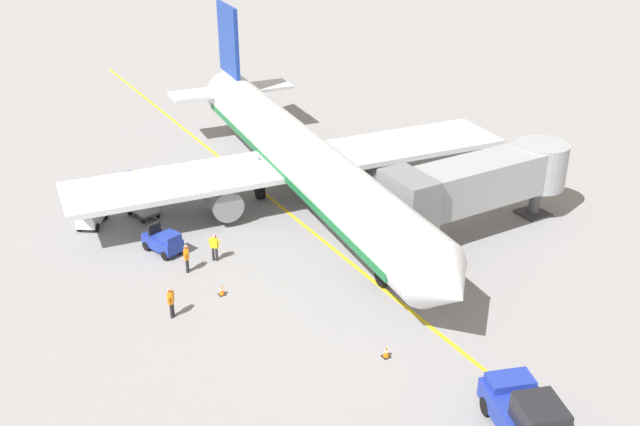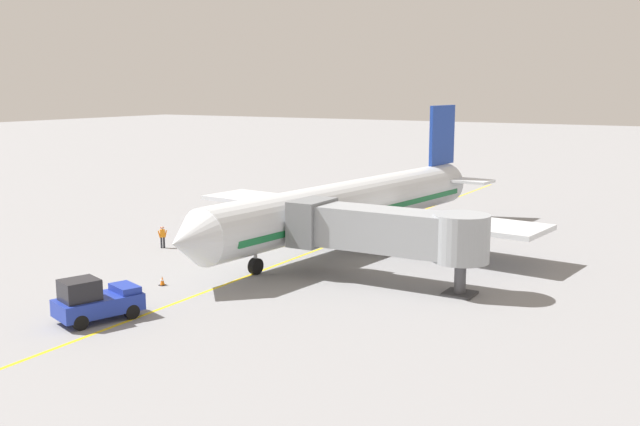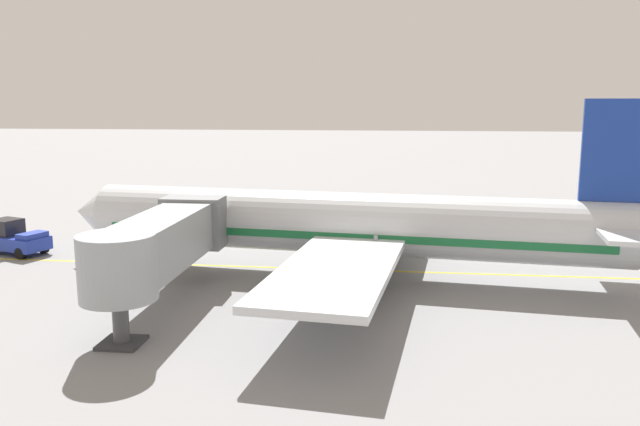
{
  "view_description": "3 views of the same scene",
  "coord_description": "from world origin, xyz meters",
  "px_view_note": "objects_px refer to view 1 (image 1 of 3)",
  "views": [
    {
      "loc": [
        19.69,
        39.17,
        20.82
      ],
      "look_at": [
        0.53,
        6.67,
        2.23
      ],
      "focal_mm": 40.49,
      "sensor_mm": 36.0,
      "label": 1
    },
    {
      "loc": [
        -27.64,
        50.62,
        12.33
      ],
      "look_at": [
        -1.6,
        6.07,
        3.35
      ],
      "focal_mm": 40.84,
      "sensor_mm": 36.0,
      "label": 2
    },
    {
      "loc": [
        -38.46,
        -1.73,
        10.43
      ],
      "look_at": [
        -1.18,
        2.76,
        3.82
      ],
      "focal_mm": 35.35,
      "sensor_mm": 36.0,
      "label": 3
    }
  ],
  "objects_px": {
    "baggage_cart_front": "(142,203)",
    "ground_crew_marshaller": "(171,301)",
    "baggage_tug_lead": "(164,241)",
    "ground_crew_wing_walker": "(214,246)",
    "baggage_tug_spare": "(167,184)",
    "parked_airliner": "(300,158)",
    "pushback_tractor": "(528,416)",
    "jet_bridge": "(481,181)",
    "ground_crew_loader": "(187,257)",
    "safety_cone_nose_left": "(386,352)",
    "baggage_cart_second_in_train": "(131,185)",
    "safety_cone_nose_right": "(222,290)",
    "baggage_tug_trailing": "(91,215)"
  },
  "relations": [
    {
      "from": "baggage_tug_spare",
      "to": "ground_crew_wing_walker",
      "type": "bearing_deg",
      "value": 85.34
    },
    {
      "from": "parked_airliner",
      "to": "baggage_cart_second_in_train",
      "type": "distance_m",
      "value": 11.74
    },
    {
      "from": "baggage_tug_lead",
      "to": "safety_cone_nose_left",
      "type": "relative_size",
      "value": 4.66
    },
    {
      "from": "jet_bridge",
      "to": "ground_crew_wing_walker",
      "type": "xyz_separation_m",
      "value": [
        15.27,
        -4.96,
        -2.5
      ]
    },
    {
      "from": "baggage_tug_trailing",
      "to": "baggage_cart_front",
      "type": "distance_m",
      "value": 3.23
    },
    {
      "from": "baggage_cart_second_in_train",
      "to": "safety_cone_nose_right",
      "type": "relative_size",
      "value": 5.05
    },
    {
      "from": "ground_crew_marshaller",
      "to": "safety_cone_nose_right",
      "type": "distance_m",
      "value": 3.11
    },
    {
      "from": "baggage_cart_second_in_train",
      "to": "ground_crew_loader",
      "type": "xyz_separation_m",
      "value": [
        0.35,
        11.17,
        0.0
      ]
    },
    {
      "from": "baggage_tug_spare",
      "to": "ground_crew_loader",
      "type": "height_order",
      "value": "ground_crew_loader"
    },
    {
      "from": "ground_crew_loader",
      "to": "ground_crew_marshaller",
      "type": "relative_size",
      "value": 1.0
    },
    {
      "from": "baggage_tug_spare",
      "to": "ground_crew_loader",
      "type": "bearing_deg",
      "value": 75.98
    },
    {
      "from": "ground_crew_loader",
      "to": "safety_cone_nose_right",
      "type": "bearing_deg",
      "value": 102.3
    },
    {
      "from": "parked_airliner",
      "to": "safety_cone_nose_left",
      "type": "height_order",
      "value": "parked_airliner"
    },
    {
      "from": "pushback_tractor",
      "to": "safety_cone_nose_left",
      "type": "height_order",
      "value": "pushback_tractor"
    },
    {
      "from": "ground_crew_marshaller",
      "to": "safety_cone_nose_right",
      "type": "height_order",
      "value": "ground_crew_marshaller"
    },
    {
      "from": "parked_airliner",
      "to": "jet_bridge",
      "type": "distance_m",
      "value": 11.74
    },
    {
      "from": "baggage_cart_front",
      "to": "safety_cone_nose_left",
      "type": "xyz_separation_m",
      "value": [
        -5.04,
        19.98,
        -0.66
      ]
    },
    {
      "from": "ground_crew_wing_walker",
      "to": "baggage_tug_spare",
      "type": "bearing_deg",
      "value": -94.66
    },
    {
      "from": "baggage_tug_trailing",
      "to": "safety_cone_nose_left",
      "type": "bearing_deg",
      "value": 111.99
    },
    {
      "from": "ground_crew_wing_walker",
      "to": "ground_crew_loader",
      "type": "height_order",
      "value": "same"
    },
    {
      "from": "safety_cone_nose_right",
      "to": "baggage_tug_spare",
      "type": "bearing_deg",
      "value": -98.12
    },
    {
      "from": "safety_cone_nose_left",
      "to": "ground_crew_wing_walker",
      "type": "bearing_deg",
      "value": -75.1
    },
    {
      "from": "jet_bridge",
      "to": "ground_crew_wing_walker",
      "type": "distance_m",
      "value": 16.24
    },
    {
      "from": "jet_bridge",
      "to": "pushback_tractor",
      "type": "relative_size",
      "value": 2.66
    },
    {
      "from": "baggage_tug_lead",
      "to": "safety_cone_nose_left",
      "type": "height_order",
      "value": "baggage_tug_lead"
    },
    {
      "from": "baggage_tug_trailing",
      "to": "pushback_tractor",
      "type": "bearing_deg",
      "value": 110.03
    },
    {
      "from": "pushback_tractor",
      "to": "ground_crew_wing_walker",
      "type": "bearing_deg",
      "value": -75.4
    },
    {
      "from": "jet_bridge",
      "to": "baggage_tug_trailing",
      "type": "xyz_separation_m",
      "value": [
        20.21,
        -12.98,
        -2.74
      ]
    },
    {
      "from": "ground_crew_wing_walker",
      "to": "ground_crew_loader",
      "type": "xyz_separation_m",
      "value": [
        1.83,
        0.39,
        0.0
      ]
    },
    {
      "from": "safety_cone_nose_left",
      "to": "ground_crew_marshaller",
      "type": "bearing_deg",
      "value": -47.81
    },
    {
      "from": "baggage_cart_front",
      "to": "ground_crew_marshaller",
      "type": "bearing_deg",
      "value": 78.66
    },
    {
      "from": "pushback_tractor",
      "to": "safety_cone_nose_left",
      "type": "xyz_separation_m",
      "value": [
        1.77,
        -7.06,
        -0.81
      ]
    },
    {
      "from": "baggage_tug_lead",
      "to": "ground_crew_marshaller",
      "type": "height_order",
      "value": "ground_crew_marshaller"
    },
    {
      "from": "parked_airliner",
      "to": "baggage_tug_lead",
      "type": "relative_size",
      "value": 13.58
    },
    {
      "from": "pushback_tractor",
      "to": "baggage_cart_second_in_train",
      "type": "height_order",
      "value": "pushback_tractor"
    },
    {
      "from": "pushback_tractor",
      "to": "ground_crew_loader",
      "type": "bearing_deg",
      "value": -70.09
    },
    {
      "from": "parked_airliner",
      "to": "pushback_tractor",
      "type": "distance_m",
      "value": 23.98
    },
    {
      "from": "baggage_tug_spare",
      "to": "baggage_cart_front",
      "type": "relative_size",
      "value": 0.93
    },
    {
      "from": "baggage_cart_front",
      "to": "ground_crew_wing_walker",
      "type": "distance_m",
      "value": 7.82
    },
    {
      "from": "baggage_tug_trailing",
      "to": "baggage_cart_front",
      "type": "height_order",
      "value": "baggage_tug_trailing"
    },
    {
      "from": "ground_crew_marshaller",
      "to": "ground_crew_wing_walker",
      "type": "bearing_deg",
      "value": -134.5
    },
    {
      "from": "jet_bridge",
      "to": "baggage_cart_front",
      "type": "height_order",
      "value": "jet_bridge"
    },
    {
      "from": "pushback_tractor",
      "to": "baggage_tug_spare",
      "type": "bearing_deg",
      "value": -81.92
    },
    {
      "from": "safety_cone_nose_right",
      "to": "safety_cone_nose_left",
      "type": "bearing_deg",
      "value": 116.72
    },
    {
      "from": "ground_crew_marshaller",
      "to": "safety_cone_nose_left",
      "type": "xyz_separation_m",
      "value": [
        -7.4,
        8.17,
        -0.66
      ]
    },
    {
      "from": "pushback_tractor",
      "to": "parked_airliner",
      "type": "bearing_deg",
      "value": -97.18
    },
    {
      "from": "baggage_tug_lead",
      "to": "ground_crew_wing_walker",
      "type": "distance_m",
      "value": 3.27
    },
    {
      "from": "pushback_tractor",
      "to": "ground_crew_loader",
      "type": "distance_m",
      "value": 20.24
    },
    {
      "from": "safety_cone_nose_left",
      "to": "parked_airliner",
      "type": "bearing_deg",
      "value": -105.94
    },
    {
      "from": "safety_cone_nose_left",
      "to": "safety_cone_nose_right",
      "type": "distance_m",
      "value": 9.85
    }
  ]
}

